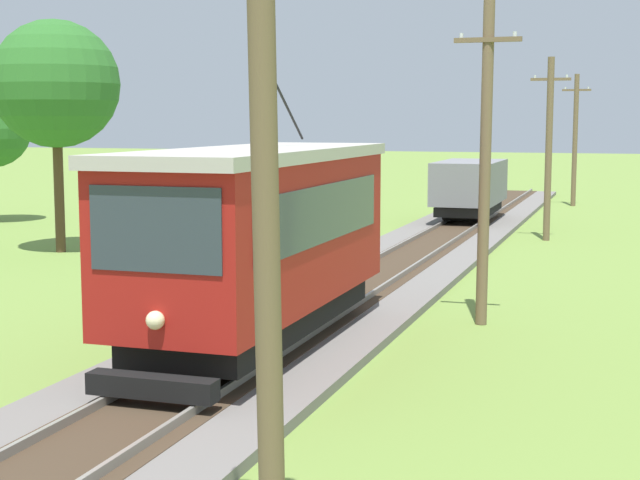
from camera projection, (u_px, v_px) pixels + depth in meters
name	position (u px, v px, depth m)	size (l,w,h in m)	color
red_tram	(259.00, 237.00, 17.74)	(2.60, 8.54, 4.79)	maroon
freight_car	(470.00, 187.00, 39.73)	(2.40, 5.20, 2.31)	slate
utility_pole_near_tram	(264.00, 145.00, 8.33)	(1.40, 0.58, 8.06)	brown
utility_pole_mid	(485.00, 160.00, 20.32)	(1.40, 0.49, 6.79)	brown
utility_pole_far	(549.00, 147.00, 34.41)	(1.40, 0.26, 6.51)	brown
utility_pole_distant	(575.00, 139.00, 48.14)	(1.40, 0.25, 6.54)	brown
gravel_pile	(350.00, 212.00, 39.37)	(2.24, 2.24, 1.20)	#9E998E
tree_left_far	(55.00, 84.00, 31.14)	(4.11, 4.11, 7.52)	#4C3823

